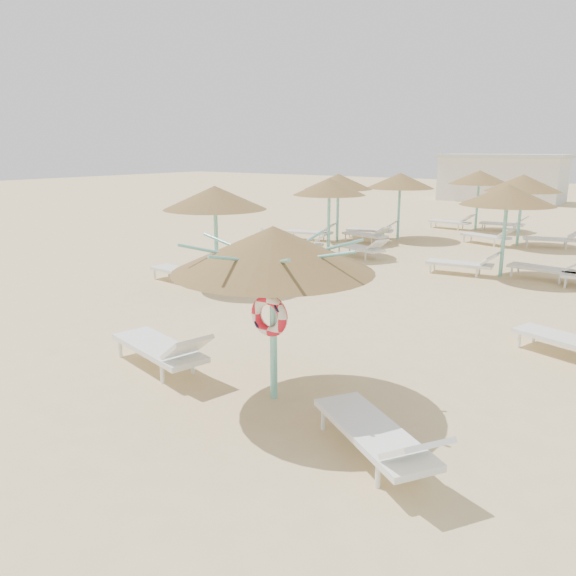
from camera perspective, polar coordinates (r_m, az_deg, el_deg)
The scene contains 6 objects.
ground at distance 8.96m, azimuth -2.03°, elevation -10.24°, with size 120.00×120.00×0.00m, color #D6BE83.
main_palapa at distance 7.99m, azimuth -1.54°, elevation 3.88°, with size 2.92×2.92×2.62m.
lounger_main_a at distance 9.77m, azimuth -12.61°, elevation -5.94°, with size 2.42×1.21×0.84m.
lounger_main_b at distance 6.98m, azimuth 9.25°, elevation -14.47°, with size 2.17×1.72×0.79m.
palapa_field at distance 18.41m, azimuth 22.08°, elevation 8.73°, with size 20.37×18.03×2.72m.
service_hut at distance 42.95m, azimuth 20.92°, elevation 10.43°, with size 8.40×4.40×3.25m.
Camera 1 is at (4.99, -6.47, 3.69)m, focal length 35.00 mm.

